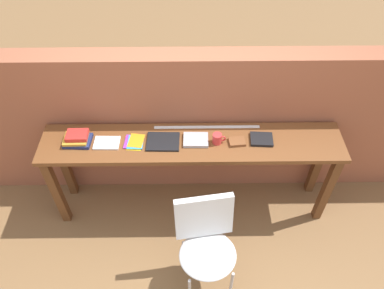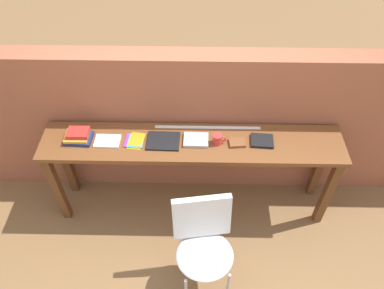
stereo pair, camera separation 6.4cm
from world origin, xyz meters
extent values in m
plane|color=brown|center=(0.00, 0.00, 0.00)|extent=(40.00, 40.00, 0.00)
cube|color=#935138|center=(0.00, 0.64, 0.75)|extent=(6.00, 0.20, 1.50)
cube|color=brown|center=(0.00, 0.30, 0.86)|extent=(2.50, 0.44, 0.04)
cube|color=#5B341A|center=(-1.19, 0.14, 0.42)|extent=(0.07, 0.07, 0.84)
cube|color=#5B341A|center=(1.19, 0.14, 0.42)|extent=(0.07, 0.07, 0.84)
cube|color=#5B341A|center=(-1.19, 0.46, 0.42)|extent=(0.07, 0.07, 0.84)
cube|color=#5B341A|center=(1.19, 0.46, 0.42)|extent=(0.07, 0.07, 0.84)
ellipsoid|color=silver|center=(0.11, -0.48, 0.45)|extent=(0.50, 0.48, 0.08)
cube|color=silver|center=(0.08, -0.30, 0.69)|extent=(0.45, 0.17, 0.40)
cylinder|color=#B2B2B7|center=(0.30, -0.62, 0.21)|extent=(0.02, 0.02, 0.41)
cylinder|color=#B2B2B7|center=(-0.08, -0.35, 0.21)|extent=(0.02, 0.02, 0.41)
cylinder|color=#B2B2B7|center=(0.25, -0.30, 0.21)|extent=(0.02, 0.02, 0.41)
cube|color=navy|center=(-0.93, 0.31, 0.89)|extent=(0.23, 0.18, 0.03)
cube|color=gold|center=(-0.94, 0.31, 0.92)|extent=(0.19, 0.16, 0.02)
cube|color=red|center=(-0.93, 0.32, 0.95)|extent=(0.17, 0.13, 0.04)
cube|color=white|center=(-0.69, 0.29, 0.89)|extent=(0.21, 0.15, 0.02)
cube|color=yellow|center=(-0.47, 0.28, 0.88)|extent=(0.13, 0.15, 0.00)
cube|color=#E5334C|center=(-0.49, 0.30, 0.88)|extent=(0.13, 0.15, 0.00)
cube|color=purple|center=(-0.50, 0.30, 0.89)|extent=(0.12, 0.16, 0.00)
cube|color=#3399D8|center=(-0.46, 0.29, 0.89)|extent=(0.13, 0.16, 0.00)
cube|color=orange|center=(-0.46, 0.31, 0.89)|extent=(0.14, 0.17, 0.00)
cube|color=black|center=(-0.24, 0.30, 0.89)|extent=(0.27, 0.22, 0.02)
cube|color=#9E9EA3|center=(0.03, 0.31, 0.89)|extent=(0.21, 0.16, 0.03)
cylinder|color=red|center=(0.20, 0.29, 0.93)|extent=(0.08, 0.08, 0.09)
torus|color=red|center=(0.25, 0.29, 0.93)|extent=(0.06, 0.01, 0.06)
cube|color=brown|center=(0.37, 0.29, 0.89)|extent=(0.14, 0.11, 0.02)
cube|color=black|center=(0.57, 0.31, 0.89)|extent=(0.19, 0.16, 0.02)
cube|color=silver|center=(0.13, 0.47, 0.88)|extent=(0.90, 0.03, 0.00)
camera|label=1|loc=(-0.02, -1.82, 3.10)|focal=35.00mm
camera|label=2|loc=(0.04, -1.82, 3.10)|focal=35.00mm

